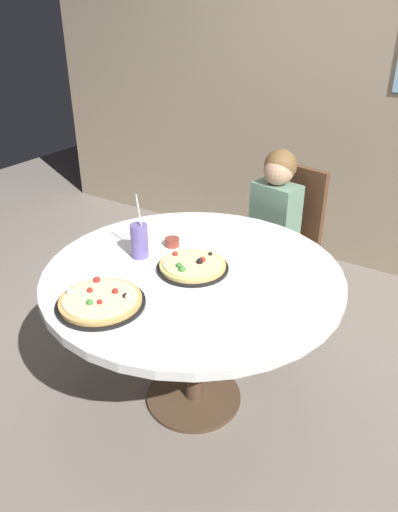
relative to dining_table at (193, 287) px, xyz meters
The scene contains 9 objects.
ground_plane 0.66m from the dining_table, ahead, with size 8.00×8.00×0.00m, color slate.
wall_with_window 2.06m from the dining_table, 89.89° to the left, with size 5.20×0.14×2.90m.
dining_table is the anchor object (origin of this frame).
chair_wooden 0.98m from the dining_table, 88.93° to the left, with size 0.47×0.47×0.95m.
diner_child 0.82m from the dining_table, 91.08° to the left, with size 0.32×0.43×1.08m.
pizza_veggie 0.10m from the dining_table, 130.63° to the left, with size 0.32×0.32×0.05m.
pizza_cheese 0.46m from the dining_table, 110.31° to the right, with size 0.35×0.35×0.05m.
soda_cup 0.33m from the dining_table, behind, with size 0.08×0.08×0.31m.
sauce_bowl 0.28m from the dining_table, 145.66° to the left, with size 0.07×0.07×0.04m, color brown.
Camera 1 is at (1.02, -1.54, 1.81)m, focal length 34.00 mm.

